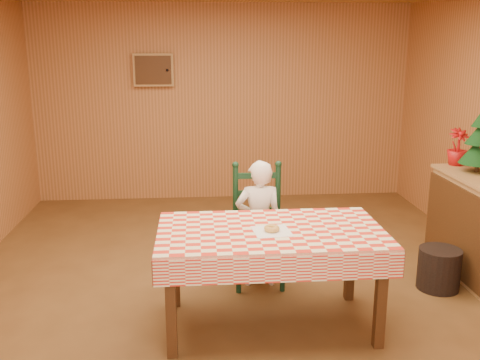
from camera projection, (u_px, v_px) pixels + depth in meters
name	position (u px, v px, depth m)	size (l,w,h in m)	color
ground	(242.00, 292.00, 4.60)	(6.00, 6.00, 0.00)	brown
cabin_walls	(237.00, 74.00, 4.66)	(5.10, 6.05, 2.65)	#B57541
dining_table	(271.00, 240.00, 3.91)	(1.66, 0.96, 0.77)	#482913
ladder_chair	(258.00, 228.00, 4.71)	(0.44, 0.40, 1.08)	black
seated_child	(259.00, 223.00, 4.64)	(0.41, 0.27, 1.12)	white
napkin	(272.00, 231.00, 3.84)	(0.26, 0.26, 0.00)	white
donut	(272.00, 228.00, 3.83)	(0.11, 0.11, 0.04)	gold
christmas_tree	(480.00, 142.00, 4.86)	(0.34, 0.34, 0.62)	#482913
flower_arrangement	(458.00, 147.00, 5.17)	(0.20, 0.20, 0.36)	#B01011
storage_bin	(439.00, 269.00, 4.64)	(0.36, 0.36, 0.36)	black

